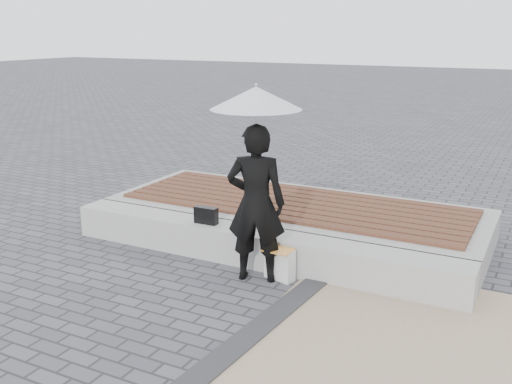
# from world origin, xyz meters

# --- Properties ---
(ground) EXTENTS (80.00, 80.00, 0.00)m
(ground) POSITION_xyz_m (0.00, 0.00, 0.00)
(ground) COLOR #4D4D52
(ground) RESTS_ON ground
(edging_band) EXTENTS (0.61, 5.20, 0.04)m
(edging_band) POSITION_xyz_m (0.75, -0.50, 0.02)
(edging_band) COLOR #2F2F31
(edging_band) RESTS_ON ground
(seating_ledge) EXTENTS (5.00, 0.45, 0.40)m
(seating_ledge) POSITION_xyz_m (0.00, 1.60, 0.20)
(seating_ledge) COLOR #A8A8A3
(seating_ledge) RESTS_ON ground
(timber_platform) EXTENTS (5.00, 2.00, 0.40)m
(timber_platform) POSITION_xyz_m (0.00, 2.80, 0.20)
(timber_platform) COLOR #9D9E98
(timber_platform) RESTS_ON ground
(timber_decking) EXTENTS (4.60, 1.60, 0.04)m
(timber_decking) POSITION_xyz_m (0.00, 2.80, 0.42)
(timber_decking) COLOR brown
(timber_decking) RESTS_ON timber_platform
(woman) EXTENTS (0.73, 0.59, 1.74)m
(woman) POSITION_xyz_m (0.23, 1.19, 0.87)
(woman) COLOR black
(woman) RESTS_ON ground
(parasol) EXTENTS (0.95, 0.95, 1.22)m
(parasol) POSITION_xyz_m (0.23, 1.19, 2.00)
(parasol) COLOR #BBBBC0
(parasol) RESTS_ON ground
(handbag) EXTENTS (0.29, 0.11, 0.21)m
(handbag) POSITION_xyz_m (-0.64, 1.56, 0.50)
(handbag) COLOR black
(handbag) RESTS_ON seating_ledge
(canvas_tote) EXTENTS (0.36, 0.22, 0.36)m
(canvas_tote) POSITION_xyz_m (0.47, 1.30, 0.18)
(canvas_tote) COLOR silver
(canvas_tote) RESTS_ON ground
(magazine) EXTENTS (0.33, 0.25, 0.01)m
(magazine) POSITION_xyz_m (0.47, 1.25, 0.36)
(magazine) COLOR #FE5538
(magazine) RESTS_ON canvas_tote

